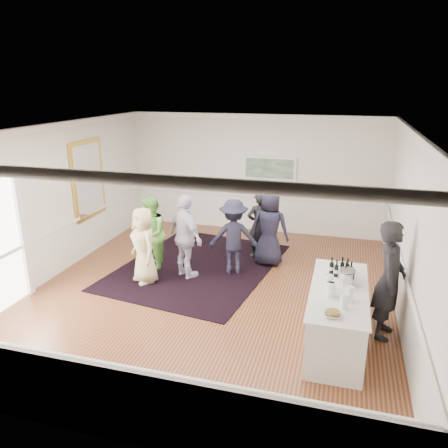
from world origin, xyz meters
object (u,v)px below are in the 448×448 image
(serving_table, at_px, (337,316))
(guest_navy, at_px, (270,228))
(bartender, at_px, (389,280))
(ice_bucket, at_px, (347,278))
(guest_tan, at_px, (144,246))
(guest_dark_b, at_px, (259,225))
(nut_bowl, at_px, (333,314))
(guest_dark_a, at_px, (233,237))
(guest_lilac, at_px, (186,237))
(guest_green, at_px, (151,234))

(serving_table, bearing_deg, guest_navy, 119.31)
(bartender, height_order, ice_bucket, bartender)
(guest_tan, xyz_separation_m, ice_bucket, (4.02, -1.00, 0.24))
(guest_dark_b, height_order, ice_bucket, guest_dark_b)
(guest_navy, height_order, ice_bucket, guest_navy)
(serving_table, relative_size, guest_dark_b, 1.45)
(bartender, distance_m, guest_dark_b, 3.85)
(serving_table, xyz_separation_m, nut_bowl, (-0.06, -0.87, 0.50))
(bartender, xyz_separation_m, guest_navy, (-2.36, 2.41, -0.11))
(bartender, relative_size, guest_dark_a, 1.19)
(guest_dark_b, distance_m, guest_navy, 0.48)
(guest_tan, relative_size, nut_bowl, 6.39)
(bartender, height_order, guest_tan, bartender)
(serving_table, bearing_deg, guest_tan, 162.75)
(guest_dark_b, relative_size, nut_bowl, 6.33)
(serving_table, distance_m, guest_dark_a, 3.15)
(guest_lilac, height_order, ice_bucket, guest_lilac)
(nut_bowl, bearing_deg, guest_lilac, 140.64)
(guest_dark_a, bearing_deg, nut_bowl, 109.11)
(guest_lilac, distance_m, guest_dark_a, 1.03)
(guest_tan, xyz_separation_m, guest_green, (-0.14, 0.66, 0.02))
(guest_green, bearing_deg, guest_dark_b, 103.24)
(guest_green, relative_size, guest_navy, 0.95)
(guest_tan, height_order, guest_dark_a, guest_dark_a)
(guest_navy, bearing_deg, guest_tan, 40.53)
(guest_green, distance_m, guest_lilac, 0.91)
(serving_table, bearing_deg, guest_green, 155.21)
(serving_table, height_order, guest_tan, guest_tan)
(bartender, height_order, nut_bowl, bartender)
(ice_bucket, bearing_deg, guest_tan, 166.04)
(guest_navy, bearing_deg, guest_dark_b, -42.44)
(guest_lilac, bearing_deg, nut_bowl, 176.05)
(guest_lilac, distance_m, guest_navy, 1.96)
(serving_table, xyz_separation_m, guest_lilac, (-3.17, 1.68, 0.43))
(guest_dark_b, bearing_deg, nut_bowl, 81.81)
(bartender, xyz_separation_m, guest_green, (-4.81, 1.44, -0.16))
(serving_table, distance_m, guest_dark_b, 3.74)
(serving_table, xyz_separation_m, guest_green, (-4.06, 1.87, 0.36))
(bartender, relative_size, guest_lilac, 1.09)
(guest_dark_a, distance_m, guest_navy, 0.95)
(guest_green, bearing_deg, bartender, 54.91)
(guest_dark_a, relative_size, guest_dark_b, 1.04)
(serving_table, xyz_separation_m, guest_tan, (-3.91, 1.21, 0.33))
(serving_table, xyz_separation_m, ice_bucket, (0.10, 0.22, 0.58))
(bartender, bearing_deg, nut_bowl, 158.43)
(guest_dark_b, distance_m, ice_bucket, 3.61)
(guest_green, xyz_separation_m, nut_bowl, (3.99, -2.74, 0.14))
(guest_lilac, bearing_deg, guest_green, 23.06)
(guest_lilac, height_order, guest_dark_a, guest_lilac)
(bartender, distance_m, guest_lilac, 4.12)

